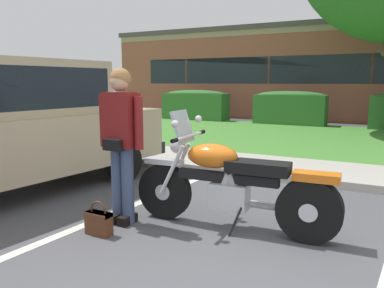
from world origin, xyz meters
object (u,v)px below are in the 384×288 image
Objects in this scene: hedge_left at (196,105)px; motorcycle at (239,185)px; brick_building at (376,74)px; handbag at (99,221)px; hedge_center_left at (290,107)px; rider_person at (121,135)px.

motorcycle is at bearing -60.99° from hedge_left.
brick_building is (6.33, 6.79, 1.30)m from hedge_left.
handbag is 10.96m from hedge_center_left.
motorcycle is 11.61m from hedge_left.
hedge_center_left is (-1.82, 10.15, 0.16)m from motorcycle.
hedge_center_left is at bearing 0.00° from hedge_left.
hedge_left and hedge_center_left have the same top height.
hedge_left is (-5.63, 10.15, 0.16)m from motorcycle.
handbag is 0.14× the size of hedge_center_left.
hedge_center_left is 7.36m from brick_building.
brick_building reaches higher than handbag.
motorcycle is 0.90× the size of hedge_center_left.
motorcycle is 17.03m from brick_building.
rider_person is at bearing -67.29° from hedge_left.
handbag is at bearing -86.92° from hedge_center_left.
hedge_left is 3.82m from hedge_center_left.
handbag is at bearing -96.20° from brick_building.
brick_building is at bearing 83.68° from rider_person.
rider_person is at bearing -86.77° from hedge_center_left.
hedge_left is at bearing 180.00° from hedge_center_left.
brick_building is (1.92, 17.33, 0.96)m from rider_person.
hedge_left reaches higher than handbag.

